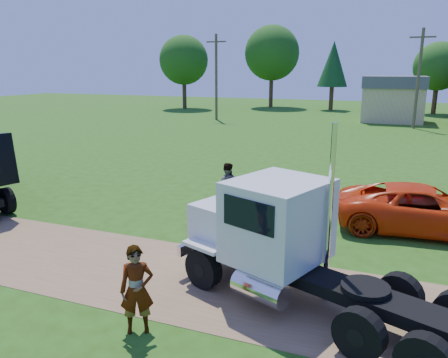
% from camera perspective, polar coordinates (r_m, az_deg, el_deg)
% --- Properties ---
extents(ground, '(140.00, 140.00, 0.00)m').
position_cam_1_polar(ground, '(11.86, -2.09, -13.41)').
color(ground, '#284B10').
rests_on(ground, ground).
extents(dirt_track, '(120.00, 4.20, 0.01)m').
position_cam_1_polar(dirt_track, '(11.86, -2.09, -13.38)').
color(dirt_track, brown).
rests_on(dirt_track, ground).
extents(white_semi_tractor, '(7.27, 4.60, 4.34)m').
position_cam_1_polar(white_semi_tractor, '(10.78, 7.23, -7.76)').
color(white_semi_tractor, black).
rests_on(white_semi_tractor, ground).
extents(orange_pickup, '(5.99, 3.11, 1.61)m').
position_cam_1_polar(orange_pickup, '(16.52, 24.71, -3.61)').
color(orange_pickup, red).
rests_on(orange_pickup, ground).
extents(spectator_a, '(0.85, 0.76, 1.96)m').
position_cam_1_polar(spectator_a, '(9.66, -11.32, -14.01)').
color(spectator_a, '#999999').
rests_on(spectator_a, ground).
extents(spectator_b, '(1.08, 0.95, 1.89)m').
position_cam_1_polar(spectator_b, '(17.38, 0.38, -0.93)').
color(spectator_b, '#999999').
rests_on(spectator_b, ground).
extents(tan_shed, '(6.20, 5.40, 4.70)m').
position_cam_1_polar(tan_shed, '(49.73, 21.24, 9.79)').
color(tan_shed, tan).
rests_on(tan_shed, ground).
extents(utility_poles, '(42.20, 0.28, 9.00)m').
position_cam_1_polar(utility_poles, '(44.68, 24.07, 12.07)').
color(utility_poles, '#4B412A').
rests_on(utility_poles, ground).
extents(tree_row, '(58.47, 13.72, 11.42)m').
position_cam_1_polar(tree_row, '(59.58, 20.31, 14.84)').
color(tree_row, '#3E2A19').
rests_on(tree_row, ground).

